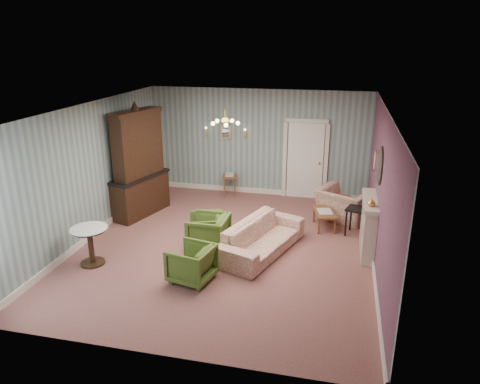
% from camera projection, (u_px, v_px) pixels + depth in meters
% --- Properties ---
extents(floor, '(7.00, 7.00, 0.00)m').
position_uv_depth(floor, '(227.00, 246.00, 9.41)').
color(floor, '#88564F').
rests_on(floor, ground).
extents(ceiling, '(7.00, 7.00, 0.00)m').
position_uv_depth(ceiling, '(225.00, 109.00, 8.46)').
color(ceiling, white).
rests_on(ceiling, ground).
extents(wall_back, '(6.00, 0.00, 6.00)m').
position_uv_depth(wall_back, '(258.00, 143.00, 12.16)').
color(wall_back, slate).
rests_on(wall_back, ground).
extents(wall_front, '(6.00, 0.00, 6.00)m').
position_uv_depth(wall_front, '(157.00, 263.00, 5.72)').
color(wall_front, slate).
rests_on(wall_front, ground).
extents(wall_left, '(0.00, 7.00, 7.00)m').
position_uv_depth(wall_left, '(91.00, 172.00, 9.57)').
color(wall_left, slate).
rests_on(wall_left, ground).
extents(wall_right, '(0.00, 7.00, 7.00)m').
position_uv_depth(wall_right, '(381.00, 192.00, 8.30)').
color(wall_right, slate).
rests_on(wall_right, ground).
extents(wall_right_floral, '(0.00, 7.00, 7.00)m').
position_uv_depth(wall_right_floral, '(381.00, 192.00, 8.31)').
color(wall_right_floral, '#AD5663').
rests_on(wall_right_floral, ground).
extents(door, '(1.12, 0.12, 2.16)m').
position_uv_depth(door, '(305.00, 159.00, 11.97)').
color(door, white).
rests_on(door, floor).
extents(olive_chair_a, '(0.81, 0.85, 0.75)m').
position_uv_depth(olive_chair_a, '(191.00, 262.00, 8.00)').
color(olive_chair_a, '#466222').
rests_on(olive_chair_a, floor).
extents(olive_chair_b, '(0.73, 0.78, 0.80)m').
position_uv_depth(olive_chair_b, '(208.00, 230.00, 9.23)').
color(olive_chair_b, '#466222').
rests_on(olive_chair_b, floor).
extents(olive_chair_c, '(0.85, 0.88, 0.71)m').
position_uv_depth(olive_chair_c, '(207.00, 227.00, 9.50)').
color(olive_chair_c, '#466222').
rests_on(olive_chair_c, floor).
extents(sofa_chintz, '(1.36, 2.35, 0.88)m').
position_uv_depth(sofa_chintz, '(262.00, 232.00, 9.04)').
color(sofa_chintz, '#99453D').
rests_on(sofa_chintz, floor).
extents(wingback_chair, '(1.38, 1.20, 1.02)m').
position_uv_depth(wingback_chair, '(345.00, 199.00, 10.69)').
color(wingback_chair, '#99453D').
rests_on(wingback_chair, floor).
extents(dresser, '(1.01, 1.74, 2.74)m').
position_uv_depth(dresser, '(138.00, 161.00, 10.72)').
color(dresser, black).
rests_on(dresser, floor).
extents(fireplace, '(0.30, 1.40, 1.16)m').
position_uv_depth(fireplace, '(368.00, 226.00, 8.99)').
color(fireplace, beige).
rests_on(fireplace, floor).
extents(mantel_vase, '(0.15, 0.15, 0.15)m').
position_uv_depth(mantel_vase, '(371.00, 202.00, 8.41)').
color(mantel_vase, gold).
rests_on(mantel_vase, fireplace).
extents(oval_mirror, '(0.04, 0.76, 0.84)m').
position_uv_depth(oval_mirror, '(380.00, 166.00, 8.55)').
color(oval_mirror, white).
rests_on(oval_mirror, wall_right).
extents(framed_print, '(0.04, 0.34, 0.42)m').
position_uv_depth(framed_print, '(375.00, 160.00, 9.87)').
color(framed_print, gold).
rests_on(framed_print, wall_right).
extents(coffee_table, '(0.62, 0.88, 0.41)m').
position_uv_depth(coffee_table, '(324.00, 219.00, 10.28)').
color(coffee_table, brown).
rests_on(coffee_table, floor).
extents(side_table_black, '(0.54, 0.54, 0.64)m').
position_uv_depth(side_table_black, '(356.00, 222.00, 9.86)').
color(side_table_black, black).
rests_on(side_table_black, floor).
extents(pedestal_table, '(0.74, 0.74, 0.76)m').
position_uv_depth(pedestal_table, '(91.00, 246.00, 8.58)').
color(pedestal_table, black).
rests_on(pedestal_table, floor).
extents(nesting_table, '(0.48, 0.56, 0.63)m').
position_uv_depth(nesting_table, '(230.00, 184.00, 12.36)').
color(nesting_table, brown).
rests_on(nesting_table, floor).
extents(gilt_mirror_back, '(0.28, 0.06, 0.36)m').
position_uv_depth(gilt_mirror_back, '(226.00, 133.00, 12.23)').
color(gilt_mirror_back, gold).
rests_on(gilt_mirror_back, wall_back).
extents(sconce_left, '(0.16, 0.12, 0.30)m').
position_uv_depth(sconce_left, '(206.00, 132.00, 12.32)').
color(sconce_left, gold).
rests_on(sconce_left, wall_back).
extents(sconce_right, '(0.16, 0.12, 0.30)m').
position_uv_depth(sconce_right, '(245.00, 134.00, 12.09)').
color(sconce_right, gold).
rests_on(sconce_right, wall_back).
extents(chandelier, '(0.56, 0.56, 0.36)m').
position_uv_depth(chandelier, '(225.00, 123.00, 8.55)').
color(chandelier, gold).
rests_on(chandelier, ceiling).
extents(burgundy_cushion, '(0.41, 0.28, 0.39)m').
position_uv_depth(burgundy_cushion, '(342.00, 202.00, 10.57)').
color(burgundy_cushion, maroon).
rests_on(burgundy_cushion, wingback_chair).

